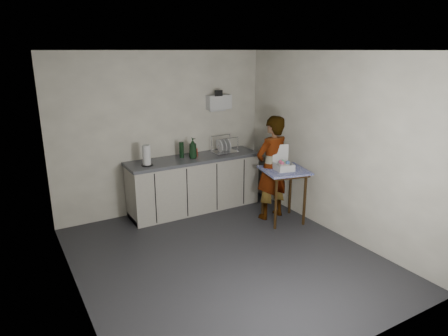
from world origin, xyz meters
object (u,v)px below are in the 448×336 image
soda_can (196,152)px  paper_towel (147,156)px  side_table (284,176)px  standing_man (272,168)px  bakery_box (283,165)px  kitchen_counter (194,185)px  soap_bottle (193,148)px  dish_rack (224,149)px  dark_bottle (182,150)px

soda_can → paper_towel: size_ratio=0.41×
side_table → paper_towel: bearing=162.2°
standing_man → bakery_box: standing_man is taller
kitchen_counter → standing_man: size_ratio=1.36×
kitchen_counter → soap_bottle: 0.65m
standing_man → soda_can: bearing=-54.9°
soda_can → bakery_box: 1.49m
soda_can → dish_rack: size_ratio=0.32×
soap_bottle → dish_rack: 0.64m
bakery_box → dish_rack: bearing=120.3°
kitchen_counter → soda_can: (0.05, 0.04, 0.55)m
standing_man → dish_rack: (-0.32, 0.94, 0.15)m
dark_bottle → soda_can: bearing=-10.0°
paper_towel → dish_rack: paper_towel is taller
side_table → standing_man: (-0.08, 0.22, 0.09)m
standing_man → bakery_box: size_ratio=4.49×
dark_bottle → dish_rack: 0.77m
soap_bottle → bakery_box: bearing=-47.8°
standing_man → dish_rack: size_ratio=4.05×
kitchen_counter → dark_bottle: bearing=155.3°
paper_towel → bakery_box: size_ratio=0.86×
side_table → dark_bottle: dark_bottle is taller
kitchen_counter → dish_rack: dish_rack is taller
soda_can → side_table: bearing=-51.5°
soap_bottle → bakery_box: 1.48m
kitchen_counter → dark_bottle: 0.64m
dish_rack → side_table: bearing=-70.9°
side_table → bakery_box: bakery_box is taller
kitchen_counter → soda_can: soda_can is taller
kitchen_counter → side_table: kitchen_counter is taller
soap_bottle → soda_can: size_ratio=2.59×
soap_bottle → paper_towel: (-0.79, -0.03, -0.02)m
dark_bottle → dish_rack: dish_rack is taller
bakery_box → soda_can: bearing=140.1°
soda_can → paper_towel: paper_towel is taller
dark_bottle → paper_towel: paper_towel is taller
side_table → standing_man: 0.25m
kitchen_counter → bakery_box: (0.96, -1.14, 0.50)m
side_table → soda_can: (-0.93, 1.18, 0.24)m
paper_towel → dish_rack: bearing=4.0°
soda_can → dark_bottle: (-0.23, 0.04, 0.06)m
kitchen_counter → soap_bottle: size_ratio=6.67×
kitchen_counter → soda_can: size_ratio=17.26×
standing_man → dish_rack: 1.00m
kitchen_counter → dish_rack: bearing=1.9°
side_table → kitchen_counter: bearing=143.4°
standing_man → dark_bottle: 1.49m
dark_bottle → kitchen_counter: bearing=-24.7°
bakery_box → soap_bottle: bearing=145.0°
standing_man → bakery_box: (0.05, -0.22, 0.10)m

